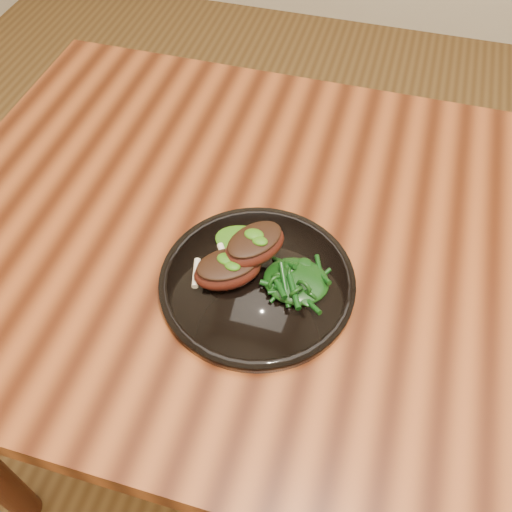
{
  "coord_description": "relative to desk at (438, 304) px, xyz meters",
  "views": [
    {
      "loc": [
        -0.13,
        -0.55,
        1.4
      ],
      "look_at": [
        -0.27,
        -0.07,
        0.78
      ],
      "focal_mm": 40.0,
      "sensor_mm": 36.0,
      "label": 1
    }
  ],
  "objects": [
    {
      "name": "herb_smear",
      "position": [
        -0.29,
        -0.04,
        0.1
      ],
      "size": [
        0.09,
        0.06,
        0.01
      ],
      "primitive_type": "ellipsoid",
      "color": "#194707",
      "rests_on": "plate"
    },
    {
      "name": "greens_heap",
      "position": [
        -0.21,
        -0.1,
        0.11
      ],
      "size": [
        0.09,
        0.08,
        0.03
      ],
      "color": "black",
      "rests_on": "plate"
    },
    {
      "name": "lamb_chop_back",
      "position": [
        -0.27,
        -0.07,
        0.14
      ],
      "size": [
        0.1,
        0.11,
        0.04
      ],
      "color": "#42150C",
      "rests_on": "plate"
    },
    {
      "name": "desk",
      "position": [
        0.0,
        0.0,
        0.0
      ],
      "size": [
        1.6,
        0.8,
        0.75
      ],
      "color": "#381407",
      "rests_on": "ground"
    },
    {
      "name": "lamb_chop_front",
      "position": [
        -0.3,
        -0.11,
        0.12
      ],
      "size": [
        0.11,
        0.1,
        0.04
      ],
      "color": "#42150C",
      "rests_on": "plate"
    },
    {
      "name": "plate",
      "position": [
        -0.26,
        -0.1,
        0.09
      ],
      "size": [
        0.27,
        0.27,
        0.02
      ],
      "color": "black",
      "rests_on": "desk"
    }
  ]
}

